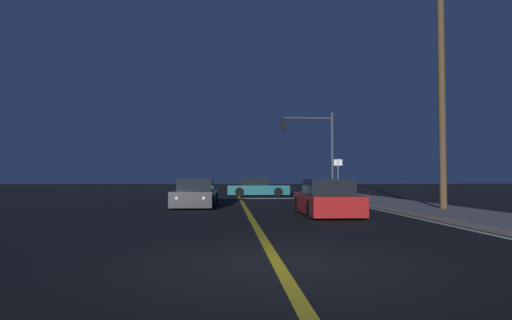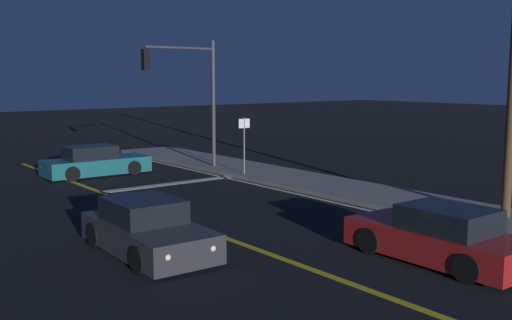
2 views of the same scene
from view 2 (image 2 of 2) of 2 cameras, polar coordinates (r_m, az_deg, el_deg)
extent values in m
cube|color=gray|center=(20.20, 18.07, -4.59)|extent=(3.20, 41.66, 0.15)
cube|color=gold|center=(14.78, 1.37, -9.01)|extent=(0.20, 39.35, 0.01)
cube|color=silver|center=(18.74, 14.87, -5.63)|extent=(0.16, 39.35, 0.01)
cube|color=silver|center=(24.53, -8.28, -2.28)|extent=(5.88, 0.50, 0.01)
cube|color=maroon|center=(14.84, 16.97, -7.55)|extent=(1.81, 4.38, 0.68)
cube|color=black|center=(14.55, 17.91, -5.45)|extent=(1.55, 2.02, 0.60)
cylinder|color=black|center=(15.05, 10.85, -7.60)|extent=(0.22, 0.64, 0.64)
cylinder|color=black|center=(16.29, 14.77, -6.52)|extent=(0.22, 0.64, 0.64)
cylinder|color=black|center=(13.49, 19.61, -9.75)|extent=(0.22, 0.64, 0.64)
cylinder|color=black|center=(14.86, 23.14, -8.30)|extent=(0.22, 0.64, 0.64)
sphere|color=#FFF4CC|center=(15.70, 9.44, -6.16)|extent=(0.18, 0.18, 0.18)
sphere|color=#FFF4CC|center=(16.50, 12.07, -5.54)|extent=(0.18, 0.18, 0.18)
sphere|color=red|center=(13.28, 23.18, -9.31)|extent=(0.14, 0.14, 0.14)
cube|color=#195960|center=(27.26, -15.03, -0.53)|extent=(4.55, 1.85, 0.68)
cube|color=black|center=(27.08, -15.61, 0.67)|extent=(2.10, 1.56, 0.60)
cylinder|color=black|center=(28.57, -13.05, -0.33)|extent=(0.64, 0.23, 0.64)
cylinder|color=black|center=(27.08, -11.61, -0.73)|extent=(0.64, 0.23, 0.64)
cylinder|color=black|center=(27.56, -18.37, -0.83)|extent=(0.64, 0.23, 0.64)
cylinder|color=black|center=(26.02, -17.19, -1.27)|extent=(0.64, 0.23, 0.64)
sphere|color=#FFF4CC|center=(28.62, -11.37, 0.14)|extent=(0.18, 0.18, 0.18)
sphere|color=#FFF4CC|center=(27.64, -10.38, -0.11)|extent=(0.18, 0.18, 0.18)
sphere|color=red|center=(27.03, -19.82, -0.63)|extent=(0.14, 0.14, 0.14)
sphere|color=red|center=(25.99, -19.09, -0.92)|extent=(0.14, 0.14, 0.14)
cube|color=#2D2D33|center=(14.98, -10.26, -7.18)|extent=(1.95, 4.25, 0.68)
cube|color=black|center=(15.06, -10.74, -4.76)|extent=(1.63, 1.98, 0.60)
cylinder|color=black|center=(14.30, -4.83, -8.31)|extent=(0.24, 0.65, 0.64)
cylinder|color=black|center=(13.53, -11.08, -9.38)|extent=(0.24, 0.65, 0.64)
cylinder|color=black|center=(16.50, -9.58, -6.19)|extent=(0.24, 0.65, 0.64)
cylinder|color=black|center=(15.84, -15.13, -6.95)|extent=(0.24, 0.65, 0.64)
sphere|color=#FFF4CC|center=(13.49, -4.23, -8.41)|extent=(0.18, 0.18, 0.18)
sphere|color=#FFF4CC|center=(12.96, -8.53, -9.17)|extent=(0.18, 0.18, 0.18)
sphere|color=red|center=(16.99, -11.60, -5.13)|extent=(0.14, 0.14, 0.14)
sphere|color=red|center=(16.57, -15.17, -5.58)|extent=(0.14, 0.14, 0.14)
cylinder|color=#38383D|center=(28.11, -4.09, 5.23)|extent=(0.18, 0.18, 6.02)
cylinder|color=#38383D|center=(27.18, -7.25, 10.59)|extent=(3.48, 0.12, 0.12)
cube|color=black|center=(26.30, -10.53, 9.42)|extent=(0.28, 0.28, 0.90)
sphere|color=red|center=(26.31, -10.55, 10.01)|extent=(0.22, 0.22, 0.22)
sphere|color=#4C2D05|center=(26.30, -10.53, 9.42)|extent=(0.22, 0.22, 0.22)
sphere|color=#0A3814|center=(26.30, -10.52, 8.83)|extent=(0.22, 0.22, 0.22)
cylinder|color=slate|center=(25.79, -1.14, 1.20)|extent=(0.06, 0.06, 2.60)
cube|color=white|center=(25.69, -1.14, 3.52)|extent=(0.56, 0.05, 0.40)
camera|label=1|loc=(11.78, 94.44, -14.89)|focal=31.19mm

